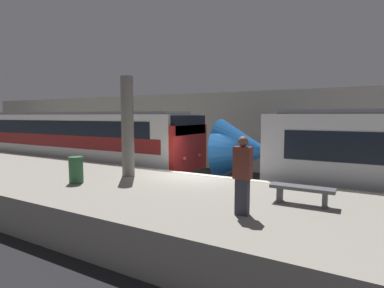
# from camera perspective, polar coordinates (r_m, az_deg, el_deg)

# --- Properties ---
(ground_plane) EXTENTS (120.00, 120.00, 0.00)m
(ground_plane) POSITION_cam_1_polar(r_m,az_deg,el_deg) (11.53, 0.97, -10.80)
(ground_plane) COLOR black
(platform) EXTENTS (40.00, 5.36, 1.07)m
(platform) POSITION_cam_1_polar(r_m,az_deg,el_deg) (9.21, -7.15, -11.63)
(platform) COLOR gray
(platform) RESTS_ON ground
(station_rear_barrier) EXTENTS (50.00, 0.15, 4.59)m
(station_rear_barrier) POSITION_cam_1_polar(r_m,az_deg,el_deg) (17.28, 11.64, 2.26)
(station_rear_barrier) COLOR #B2AD9E
(station_rear_barrier) RESTS_ON ground
(support_pillar_near) EXTENTS (0.44, 0.44, 3.55)m
(support_pillar_near) POSITION_cam_1_polar(r_m,az_deg,el_deg) (10.94, -12.17, 3.26)
(support_pillar_near) COLOR slate
(support_pillar_near) RESTS_ON platform
(train_boxy) EXTENTS (19.36, 3.10, 3.42)m
(train_boxy) POSITION_cam_1_polar(r_m,az_deg,el_deg) (20.21, -24.59, 0.79)
(train_boxy) COLOR black
(train_boxy) RESTS_ON ground
(person_waiting) EXTENTS (0.38, 0.24, 1.73)m
(person_waiting) POSITION_cam_1_polar(r_m,az_deg,el_deg) (6.61, 9.61, -5.56)
(person_waiting) COLOR #2D2D38
(person_waiting) RESTS_ON platform
(platform_bench) EXTENTS (1.50, 0.40, 0.45)m
(platform_bench) POSITION_cam_1_polar(r_m,az_deg,el_deg) (7.86, 20.19, -8.37)
(platform_bench) COLOR #4C4C51
(platform_bench) RESTS_ON platform
(trash_bin) EXTENTS (0.44, 0.44, 0.85)m
(trash_bin) POSITION_cam_1_polar(r_m,az_deg,el_deg) (10.37, -21.22, -4.61)
(trash_bin) COLOR #2D5B38
(trash_bin) RESTS_ON platform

